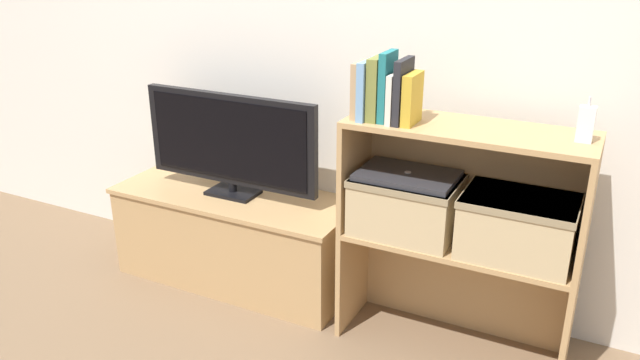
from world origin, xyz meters
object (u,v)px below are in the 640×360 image
(book_mustard, at_px, (412,99))
(baby_monitor, at_px, (586,124))
(tv_stand, at_px, (236,237))
(book_tan, at_px, (360,90))
(storage_basket_left, at_px, (406,203))
(tv, at_px, (230,142))
(laptop, at_px, (408,175))
(book_ivory, at_px, (395,97))
(book_charcoal, at_px, (403,91))
(storage_basket_right, at_px, (518,224))
(book_olive, at_px, (378,88))
(book_teal, at_px, (388,87))
(book_skyblue, at_px, (368,89))

(book_mustard, bearing_deg, baby_monitor, 5.34)
(tv_stand, distance_m, book_tan, 1.01)
(baby_monitor, xyz_separation_m, storage_basket_left, (-0.57, -0.02, -0.37))
(tv, bearing_deg, book_tan, -8.76)
(laptop, bearing_deg, book_ivory, -142.03)
(baby_monitor, relative_size, laptop, 0.41)
(baby_monitor, relative_size, storage_basket_left, 0.38)
(book_ivory, relative_size, book_charcoal, 0.78)
(book_mustard, distance_m, laptop, 0.30)
(book_charcoal, bearing_deg, storage_basket_right, 4.93)
(tv_stand, height_order, book_olive, book_olive)
(storage_basket_right, relative_size, laptop, 1.08)
(book_tan, bearing_deg, book_mustard, 0.00)
(tv, xyz_separation_m, book_olive, (0.70, -0.10, 0.33))
(book_teal, bearing_deg, tv_stand, 172.32)
(book_mustard, distance_m, storage_basket_left, 0.41)
(book_olive, bearing_deg, tv, 172.05)
(tv_stand, height_order, book_skyblue, book_skyblue)
(tv_stand, distance_m, book_skyblue, 1.03)
(book_tan, distance_m, book_skyblue, 0.03)
(book_ivory, xyz_separation_m, storage_basket_left, (0.05, 0.04, -0.40))
(book_olive, relative_size, book_charcoal, 1.00)
(storage_basket_left, bearing_deg, laptop, 180.00)
(book_tan, height_order, book_teal, book_teal)
(book_skyblue, height_order, book_olive, book_olive)
(storage_basket_left, bearing_deg, storage_basket_right, 0.00)
(storage_basket_left, height_order, laptop, laptop)
(tv, xyz_separation_m, book_charcoal, (0.80, -0.10, 0.33))
(tv, relative_size, book_teal, 3.42)
(book_charcoal, height_order, storage_basket_left, book_charcoal)
(baby_monitor, bearing_deg, book_teal, -175.41)
(tv, bearing_deg, laptop, -4.32)
(baby_monitor, height_order, storage_basket_left, baby_monitor)
(book_tan, distance_m, storage_basket_right, 0.72)
(book_charcoal, height_order, storage_basket_right, book_charcoal)
(storage_basket_left, xyz_separation_m, storage_basket_right, (0.40, 0.00, 0.00))
(tv_stand, relative_size, book_ivory, 6.36)
(book_olive, xyz_separation_m, storage_basket_right, (0.52, 0.04, -0.43))
(laptop, bearing_deg, book_charcoal, -119.14)
(book_teal, height_order, storage_basket_right, book_teal)
(book_tan, xyz_separation_m, book_skyblue, (0.03, 0.00, 0.00))
(tv, height_order, book_mustard, book_mustard)
(book_skyblue, relative_size, book_olive, 0.94)
(baby_monitor, bearing_deg, storage_basket_right, -174.70)
(book_tan, xyz_separation_m, baby_monitor, (0.75, 0.05, -0.04))
(tv, relative_size, laptop, 2.34)
(book_teal, relative_size, book_ivory, 1.41)
(tv, bearing_deg, book_teal, -7.56)
(book_skyblue, xyz_separation_m, laptop, (0.15, 0.04, -0.31))
(book_olive, relative_size, book_ivory, 1.28)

